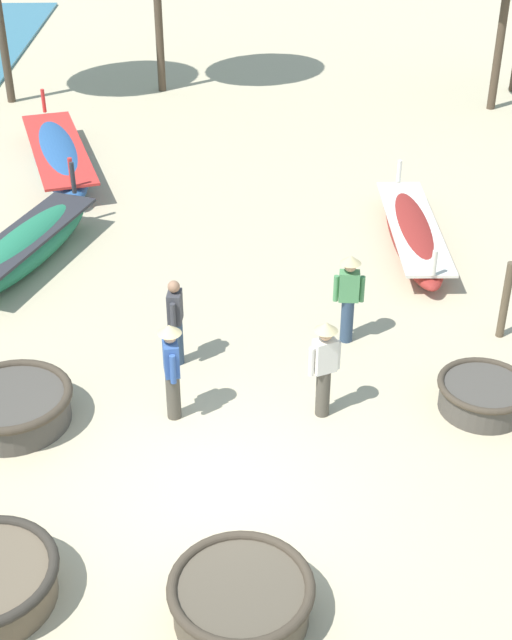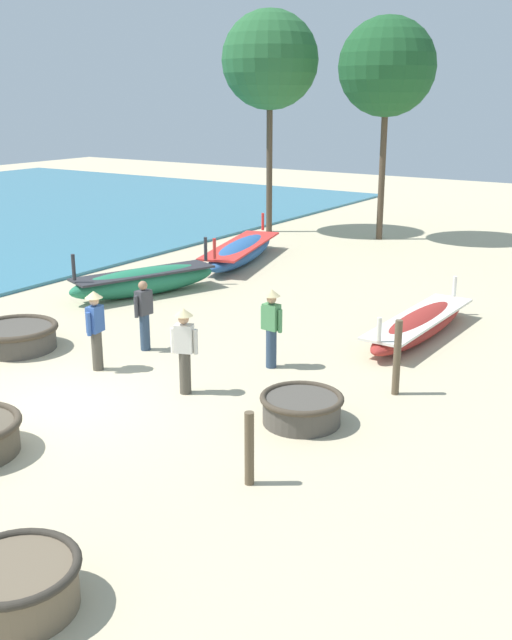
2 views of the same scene
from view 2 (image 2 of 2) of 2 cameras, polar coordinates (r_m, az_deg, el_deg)
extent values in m
plane|color=#C6B793|center=(14.22, -14.71, -6.23)|extent=(80.00, 80.00, 0.00)
cylinder|color=#4C473F|center=(17.40, -17.80, -1.35)|extent=(1.72, 1.72, 0.49)
torus|color=#42382B|center=(17.33, -17.87, -0.58)|extent=(1.86, 1.86, 0.14)
cylinder|color=#4C473F|center=(12.97, 3.50, -6.88)|extent=(1.34, 1.34, 0.45)
torus|color=#42382B|center=(12.88, 3.52, -5.96)|extent=(1.45, 1.45, 0.11)
cylinder|color=brown|center=(9.07, -17.77, -18.87)|extent=(1.34, 1.34, 0.53)
torus|color=#332D26|center=(8.92, -17.92, -17.47)|extent=(1.45, 1.45, 0.11)
ellipsoid|color=#285693|center=(25.22, -1.15, 5.22)|extent=(2.74, 5.72, 0.69)
cube|color=red|center=(25.17, -1.15, 5.71)|extent=(2.66, 5.31, 0.06)
cylinder|color=red|center=(27.53, 0.52, 7.50)|extent=(0.10, 0.10, 0.62)
cylinder|color=red|center=(22.70, -3.18, 5.45)|extent=(0.10, 0.10, 0.62)
ellipsoid|color=maroon|center=(17.79, 12.34, -0.40)|extent=(1.02, 4.81, 0.56)
cube|color=silver|center=(17.74, 12.38, 0.15)|extent=(1.05, 4.43, 0.06)
cylinder|color=silver|center=(19.66, 14.89, 2.52)|extent=(0.10, 0.10, 0.50)
cylinder|color=silver|center=(15.71, 9.37, -0.70)|extent=(0.10, 0.10, 0.50)
ellipsoid|color=#237551|center=(21.25, -8.51, 2.92)|extent=(2.48, 4.52, 0.77)
cube|color=#2D2D33|center=(21.19, -8.54, 3.57)|extent=(2.39, 4.20, 0.06)
cylinder|color=#2D2D33|center=(22.09, -3.86, 5.43)|extent=(0.10, 0.10, 0.70)
cylinder|color=#2D2D33|center=(20.26, -13.73, 3.93)|extent=(0.10, 0.10, 0.70)
cylinder|color=#4C473D|center=(15.63, -12.01, -2.30)|extent=(0.22, 0.22, 0.82)
cube|color=#33569E|center=(15.42, -12.16, 0.08)|extent=(0.27, 0.37, 0.54)
sphere|color=tan|center=(15.32, -12.25, 1.45)|extent=(0.20, 0.20, 0.20)
cylinder|color=#33569E|center=(15.61, -11.67, 0.12)|extent=(0.09, 0.09, 0.48)
cylinder|color=#33569E|center=(15.27, -12.63, -0.31)|extent=(0.09, 0.09, 0.48)
cone|color=#D1BC84|center=(15.29, -12.28, 1.91)|extent=(0.36, 0.36, 0.14)
cylinder|color=#4C473D|center=(14.17, -5.42, -4.02)|extent=(0.22, 0.22, 0.82)
cube|color=silver|center=(13.95, -5.50, -1.41)|extent=(0.40, 0.33, 0.54)
sphere|color=tan|center=(13.83, -5.54, 0.09)|extent=(0.20, 0.20, 0.20)
cylinder|color=silver|center=(14.02, -6.36, -1.54)|extent=(0.09, 0.09, 0.48)
cylinder|color=silver|center=(13.90, -4.63, -1.66)|extent=(0.09, 0.09, 0.48)
cone|color=#D1BC84|center=(13.79, -5.56, 0.61)|extent=(0.36, 0.36, 0.14)
cylinder|color=#2D425B|center=(16.65, -8.46, -0.92)|extent=(0.22, 0.22, 0.82)
cube|color=#3D3D42|center=(16.45, -8.56, 1.34)|extent=(0.25, 0.36, 0.54)
sphere|color=#A37556|center=(16.36, -8.62, 2.62)|extent=(0.20, 0.20, 0.20)
cylinder|color=#3D3D42|center=(16.61, -8.00, 1.33)|extent=(0.09, 0.09, 0.48)
cylinder|color=#3D3D42|center=(16.33, -9.12, 1.00)|extent=(0.09, 0.09, 0.48)
cylinder|color=#2D425B|center=(15.43, 1.17, -2.18)|extent=(0.22, 0.22, 0.82)
cube|color=#4C8E56|center=(15.22, 1.18, 0.24)|extent=(0.36, 0.25, 0.54)
sphere|color=tan|center=(15.11, 1.19, 1.62)|extent=(0.20, 0.20, 0.20)
cylinder|color=#4C8E56|center=(15.11, 1.85, -0.09)|extent=(0.09, 0.09, 0.48)
cylinder|color=#4C8E56|center=(15.36, 0.53, 0.21)|extent=(0.09, 0.09, 0.48)
cone|color=#D1BC84|center=(15.08, 1.20, 2.10)|extent=(0.36, 0.36, 0.14)
cylinder|color=brown|center=(14.19, 10.70, -2.84)|extent=(0.14, 0.14, 1.46)
cylinder|color=brown|center=(10.89, -0.51, -9.77)|extent=(0.14, 0.14, 1.13)
cylinder|color=#4C3D2D|center=(30.59, 1.03, 11.70)|extent=(0.24, 0.24, 5.36)
sphere|color=#286033|center=(30.49, 1.07, 19.20)|extent=(3.75, 3.75, 3.75)
cylinder|color=#4C3D2D|center=(29.34, 9.58, 11.02)|extent=(0.24, 0.24, 5.12)
sphere|color=#1E5128|center=(29.21, 9.96, 18.48)|extent=(3.58, 3.58, 3.58)
camera|label=1|loc=(10.20, -66.63, 25.16)|focal=50.00mm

